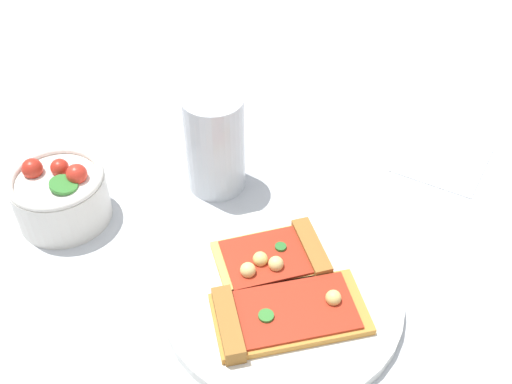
% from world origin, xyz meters
% --- Properties ---
extents(ground_plane, '(2.40, 2.40, 0.00)m').
position_xyz_m(ground_plane, '(0.00, 0.00, 0.00)').
color(ground_plane, silver).
rests_on(ground_plane, ground).
extents(plate, '(0.25, 0.25, 0.01)m').
position_xyz_m(plate, '(0.03, -0.02, 0.01)').
color(plate, silver).
rests_on(plate, ground_plane).
extents(pizza_slice_near, '(0.14, 0.13, 0.02)m').
position_xyz_m(pizza_slice_near, '(0.01, 0.02, 0.02)').
color(pizza_slice_near, '#E5B256').
rests_on(pizza_slice_near, plate).
extents(pizza_slice_far, '(0.17, 0.15, 0.02)m').
position_xyz_m(pizza_slice_far, '(0.04, -0.05, 0.02)').
color(pizza_slice_far, gold).
rests_on(pizza_slice_far, plate).
extents(salad_bowl, '(0.11, 0.11, 0.08)m').
position_xyz_m(salad_bowl, '(-0.25, 0.00, 0.04)').
color(salad_bowl, white).
rests_on(salad_bowl, ground_plane).
extents(soda_glass, '(0.07, 0.07, 0.13)m').
position_xyz_m(soda_glass, '(-0.11, 0.12, 0.06)').
color(soda_glass, silver).
rests_on(soda_glass, ground_plane).
extents(paper_napkin, '(0.12, 0.13, 0.00)m').
position_xyz_m(paper_napkin, '(0.15, 0.28, 0.00)').
color(paper_napkin, white).
rests_on(paper_napkin, ground_plane).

